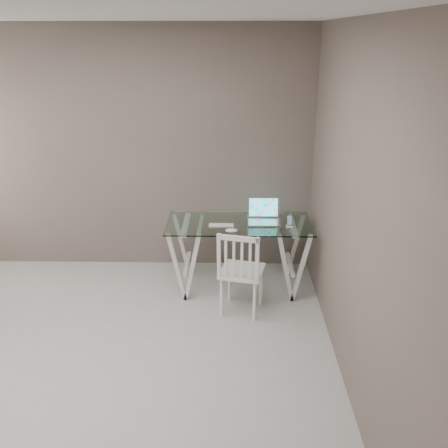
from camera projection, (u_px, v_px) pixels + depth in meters
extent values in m
plane|color=#AAA8A3|center=(90.00, 385.00, 3.91)|extent=(4.50, 4.50, 0.00)
cube|color=white|center=(46.00, 12.00, 2.95)|extent=(4.00, 4.50, 0.02)
cube|color=#675951|center=(133.00, 152.00, 5.53)|extent=(4.00, 0.02, 2.70)
cube|color=#675951|center=(363.00, 227.00, 3.40)|extent=(0.02, 4.50, 2.70)
cube|color=silver|center=(239.00, 224.00, 5.16)|extent=(1.50, 0.70, 0.01)
cube|color=silver|center=(187.00, 256.00, 5.30)|extent=(0.24, 0.62, 0.72)
cube|color=silver|center=(290.00, 257.00, 5.29)|extent=(0.24, 0.62, 0.72)
cube|color=white|center=(242.00, 271.00, 4.83)|extent=(0.48, 0.48, 0.04)
cylinder|color=white|center=(222.00, 297.00, 4.80)|extent=(0.03, 0.03, 0.41)
cylinder|color=white|center=(255.00, 302.00, 4.72)|extent=(0.03, 0.03, 0.41)
cylinder|color=white|center=(230.00, 282.00, 5.09)|extent=(0.03, 0.03, 0.41)
cylinder|color=white|center=(261.00, 286.00, 5.02)|extent=(0.03, 0.03, 0.41)
cube|color=white|center=(238.00, 258.00, 4.58)|extent=(0.40, 0.12, 0.45)
cube|color=silver|center=(264.00, 222.00, 5.16)|extent=(0.33, 0.23, 0.01)
cube|color=#19D899|center=(263.00, 207.00, 5.25)|extent=(0.33, 0.07, 0.22)
cube|color=silver|center=(221.00, 225.00, 5.09)|extent=(0.27, 0.12, 0.01)
ellipsoid|color=white|center=(231.00, 230.00, 4.91)|extent=(0.12, 0.07, 0.04)
cube|color=white|center=(289.00, 226.00, 5.05)|extent=(0.07, 0.07, 0.02)
cube|color=black|center=(290.00, 220.00, 5.04)|extent=(0.06, 0.03, 0.11)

